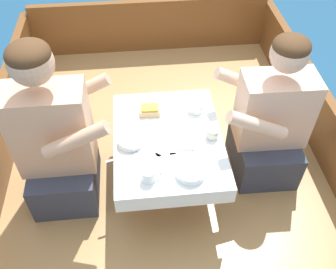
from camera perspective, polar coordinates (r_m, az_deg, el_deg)
The scene contains 20 objects.
ground_plane at distance 2.70m, azimuth -0.24°, elevation -9.53°, with size 60.00×60.00×0.00m, color navy.
boat_deck at distance 2.56m, azimuth -0.25°, elevation -7.36°, with size 2.10×2.83×0.34m, color #A87F4C.
gunwale_starboard at distance 2.55m, azimuth 23.13°, elevation 0.05°, with size 0.06×2.83×0.39m, color brown.
bow_coaming at distance 3.35m, azimuth -2.73°, elevation 16.26°, with size 1.98×0.06×0.45m, color brown.
cockpit_table at distance 2.09m, azimuth 0.00°, elevation -1.20°, with size 0.60×0.78×0.39m.
person_port at distance 2.08m, azimuth -16.63°, elevation -1.08°, with size 0.52×0.44×1.03m.
person_starboard at distance 2.24m, azimuth 15.24°, elevation 1.68°, with size 0.53×0.45×0.94m.
plate_sandwich at distance 2.19m, azimuth -2.76°, elevation 3.20°, with size 0.19×0.19×0.01m.
plate_bread at distance 2.06m, azimuth 2.48°, elevation -0.19°, with size 0.21×0.21×0.01m.
sandwich at distance 2.17m, azimuth -2.78°, elevation 3.74°, with size 0.12×0.09×0.05m.
bowl_port_near at distance 1.87m, azimuth 3.45°, elevation -5.71°, with size 0.15×0.15×0.04m.
bowl_starboard_near at distance 2.02m, azimuth -5.76°, elevation -0.94°, with size 0.14×0.14×0.04m.
coffee_cup_port at distance 2.20m, azimuth 4.27°, elevation 4.12°, with size 0.11×0.08×0.05m.
coffee_cup_starboard at distance 1.84m, azimuth -2.94°, elevation -6.16°, with size 0.10×0.07×0.07m.
tin_can at distance 2.05m, azimuth 6.78°, elevation 0.17°, with size 0.07×0.07×0.05m.
utensil_fork_starboard at distance 1.97m, azimuth -0.72°, elevation -3.16°, with size 0.17×0.03×0.00m.
utensil_fork_port at distance 1.95m, azimuth -0.40°, elevation -3.80°, with size 0.14×0.13×0.00m.
utensil_knife_port at distance 1.97m, azimuth -7.07°, elevation -3.49°, with size 0.17×0.06×0.00m.
utensil_knife_starboard at distance 1.97m, azimuth -4.28°, elevation -3.24°, with size 0.03×0.17×0.00m.
utensil_spoon_center at distance 1.97m, azimuth 4.43°, elevation -3.09°, with size 0.05×0.17×0.01m.
Camera 1 is at (-0.15, -1.52, 2.22)m, focal length 40.00 mm.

